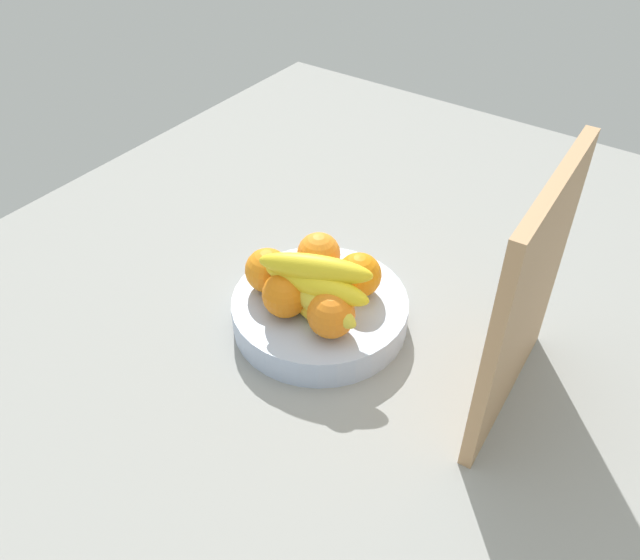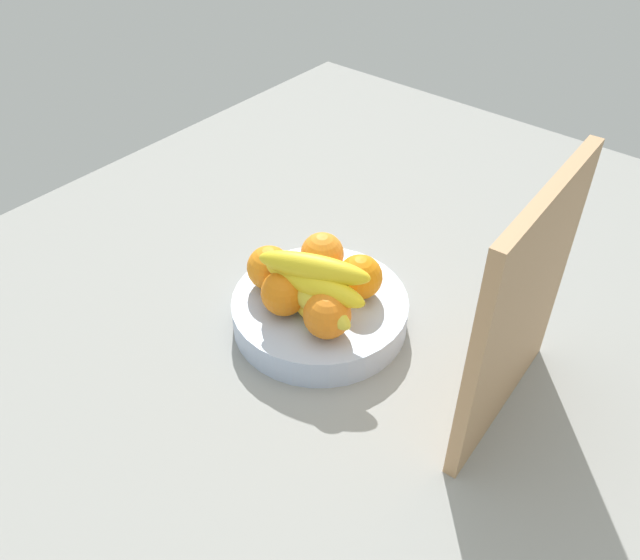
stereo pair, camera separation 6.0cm
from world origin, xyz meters
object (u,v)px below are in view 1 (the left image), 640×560
object	(u,v)px
orange_back_left	(331,314)
orange_back_right	(359,275)
cutting_board	(527,301)
orange_front_right	(267,270)
banana_bunch	(313,288)
orange_front_left	(319,254)
orange_center	(285,295)
fruit_bowl	(320,311)

from	to	relation	value
orange_back_left	orange_back_right	bearing A→B (deg)	-171.27
orange_back_right	cutting_board	bearing A→B (deg)	84.88
orange_front_right	banana_bunch	world-z (taller)	banana_bunch
orange_back_right	orange_front_left	bearing A→B (deg)	-95.65
orange_back_right	orange_back_left	bearing A→B (deg)	8.73
orange_front_right	orange_center	bearing A→B (deg)	62.73
fruit_bowl	orange_center	bearing A→B (deg)	-26.30
fruit_bowl	orange_front_right	distance (cm)	10.61
orange_front_left	orange_back_left	world-z (taller)	same
orange_front_left	cutting_board	xyz separation A→B (cm)	(3.14, 34.22, 9.52)
banana_bunch	orange_front_left	bearing A→B (deg)	-149.81
orange_front_right	cutting_board	world-z (taller)	cutting_board
orange_front_right	orange_front_left	bearing A→B (deg)	152.54
orange_front_left	orange_center	world-z (taller)	same
fruit_bowl	banana_bunch	world-z (taller)	banana_bunch
orange_back_right	banana_bunch	size ratio (longest dim) A/B	0.38
orange_center	banana_bunch	distance (cm)	4.50
orange_front_left	orange_front_right	distance (cm)	9.06
orange_back_right	banana_bunch	bearing A→B (deg)	-19.20
cutting_board	fruit_bowl	bearing A→B (deg)	-88.14
orange_center	orange_back_left	world-z (taller)	same
orange_back_left	banana_bunch	xyz separation A→B (cm)	(-1.61, -4.41, 1.76)
orange_front_left	orange_back_right	world-z (taller)	same
orange_front_left	banana_bunch	distance (cm)	10.69
orange_center	orange_back_right	distance (cm)	12.15
orange_back_right	cutting_board	size ratio (longest dim) A/B	0.20
orange_front_right	orange_back_right	distance (cm)	14.33
banana_bunch	cutting_board	world-z (taller)	cutting_board
fruit_bowl	orange_back_right	distance (cm)	8.70
fruit_bowl	cutting_board	distance (cm)	33.84
orange_back_left	orange_back_right	size ratio (longest dim) A/B	1.00
orange_center	orange_back_left	size ratio (longest dim) A/B	1.00
fruit_bowl	orange_front_right	size ratio (longest dim) A/B	3.93
orange_back_left	cutting_board	bearing A→B (deg)	107.18
orange_front_left	orange_back_left	size ratio (longest dim) A/B	1.00
orange_front_right	banana_bunch	xyz separation A→B (cm)	(1.07, 9.48, 1.76)
orange_front_right	orange_back_left	bearing A→B (deg)	79.10
orange_front_left	orange_center	distance (cm)	11.16
orange_back_right	orange_front_right	bearing A→B (deg)	-59.69
orange_back_left	cutting_board	size ratio (longest dim) A/B	0.20
orange_front_left	orange_front_right	xyz separation A→B (cm)	(8.04, -4.18, 0.00)
orange_front_left	banana_bunch	bearing A→B (deg)	30.19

